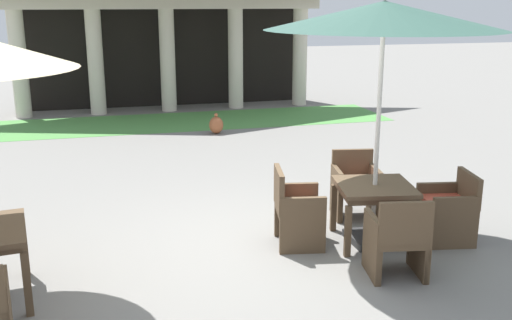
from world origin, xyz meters
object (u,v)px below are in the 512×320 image
patio_umbrella_mid_left (384,19)px  patio_chair_mid_left_east (449,208)px  patio_chair_mid_left_south (397,239)px  terracotta_urn (216,125)px  patio_table_mid_left (374,193)px  patio_chair_mid_left_west (296,210)px  patio_chair_mid_left_north (355,186)px

patio_umbrella_mid_left → patio_chair_mid_left_east: 2.40m
patio_chair_mid_left_east → patio_chair_mid_left_south: (-1.08, -0.75, 0.01)m
terracotta_urn → patio_chair_mid_left_south: bearing=-86.4°
patio_chair_mid_left_south → terracotta_urn: bearing=104.1°
patio_table_mid_left → patio_umbrella_mid_left: 2.00m
patio_table_mid_left → patio_chair_mid_left_west: patio_chair_mid_left_west is taller
patio_umbrella_mid_left → patio_chair_mid_left_south: (-0.17, -0.91, -2.21)m
patio_table_mid_left → patio_chair_mid_left_north: (0.17, 0.91, -0.21)m
terracotta_urn → patio_chair_mid_left_east: bearing=-76.9°
patio_chair_mid_left_east → patio_chair_mid_left_south: bearing=135.1°
patio_table_mid_left → patio_chair_mid_left_south: bearing=-100.5°
patio_chair_mid_left_east → patio_table_mid_left: bearing=90.0°
patio_chair_mid_left_east → terracotta_urn: (-1.54, 6.62, -0.22)m
patio_chair_mid_left_south → patio_chair_mid_left_north: 1.86m
patio_chair_mid_left_east → terracotta_urn: 6.80m
patio_chair_mid_left_west → terracotta_urn: patio_chair_mid_left_west is taller
patio_table_mid_left → patio_umbrella_mid_left: bearing=-7.1°
patio_chair_mid_left_east → patio_chair_mid_left_south: size_ratio=0.93×
patio_chair_mid_left_west → patio_chair_mid_left_east: bearing=90.0°
patio_chair_mid_left_south → terracotta_urn: (-0.46, 7.36, -0.22)m
patio_table_mid_left → patio_umbrella_mid_left: patio_umbrella_mid_left is taller
patio_chair_mid_left_south → patio_chair_mid_left_west: 1.32m
patio_chair_mid_left_east → patio_chair_mid_left_south: 1.31m
patio_umbrella_mid_left → patio_chair_mid_left_west: size_ratio=3.10×
patio_chair_mid_left_south → terracotta_urn: size_ratio=1.97×
patio_umbrella_mid_left → patio_chair_mid_left_north: size_ratio=3.31×
patio_umbrella_mid_left → patio_table_mid_left: bearing=172.9°
patio_umbrella_mid_left → patio_chair_mid_left_south: bearing=-100.5°
patio_chair_mid_left_north → patio_chair_mid_left_west: patio_chair_mid_left_west is taller
patio_chair_mid_left_east → patio_chair_mid_left_north: size_ratio=0.97×
patio_umbrella_mid_left → patio_chair_mid_left_east: patio_umbrella_mid_left is taller
patio_table_mid_left → patio_chair_mid_left_south: 0.95m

